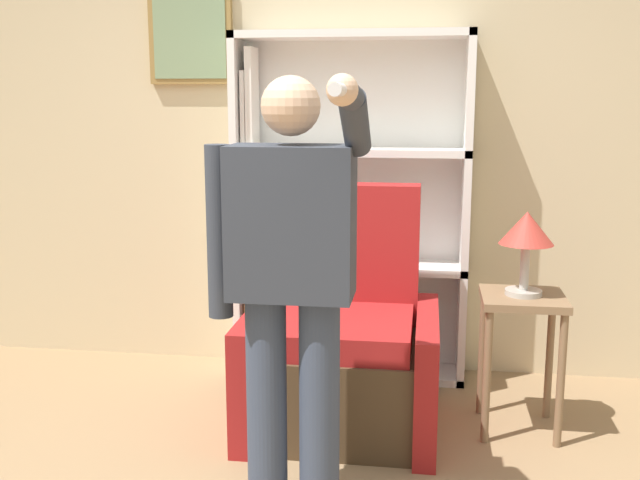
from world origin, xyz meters
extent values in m
cube|color=beige|center=(0.00, 2.03, 1.40)|extent=(8.00, 0.06, 2.80)
cube|color=olive|center=(-0.69, 1.98, 1.90)|extent=(0.47, 0.04, 0.55)
cube|color=gray|center=(-0.69, 1.96, 1.90)|extent=(0.41, 0.01, 0.49)
cube|color=white|center=(-0.39, 1.85, 0.94)|extent=(0.04, 0.28, 1.89)
cube|color=white|center=(0.85, 1.85, 0.94)|extent=(0.04, 0.28, 1.89)
cube|color=white|center=(0.23, 1.98, 0.94)|extent=(1.28, 0.01, 1.89)
cube|color=white|center=(0.23, 1.85, 0.02)|extent=(1.28, 0.28, 0.04)
cube|color=white|center=(0.23, 1.85, 0.63)|extent=(1.28, 0.28, 0.04)
cube|color=white|center=(0.23, 1.85, 1.26)|extent=(1.28, 0.28, 0.04)
cube|color=white|center=(0.23, 1.85, 1.87)|extent=(1.28, 0.28, 0.04)
cube|color=#9E7A47|center=(-0.34, 1.85, 0.27)|extent=(0.04, 0.16, 0.46)
cube|color=#337070|center=(-0.29, 1.85, 0.25)|extent=(0.05, 0.16, 0.41)
cube|color=#1E47B2|center=(-0.25, 1.85, 0.23)|extent=(0.03, 0.19, 0.37)
cube|color=#1E47B2|center=(-0.34, 1.85, 0.87)|extent=(0.04, 0.18, 0.43)
cube|color=#238438|center=(-0.31, 1.85, 0.87)|extent=(0.03, 0.19, 0.44)
cube|color=#9E7A47|center=(-0.26, 1.85, 0.85)|extent=(0.05, 0.19, 0.40)
cube|color=white|center=(-0.35, 1.85, 1.48)|extent=(0.02, 0.17, 0.41)
cube|color=white|center=(-0.31, 1.85, 1.55)|extent=(0.04, 0.18, 0.53)
cube|color=#4C3823|center=(0.26, 1.15, 0.22)|extent=(0.69, 0.74, 0.43)
cube|color=#A31E1E|center=(0.26, 1.11, 0.49)|extent=(0.65, 0.62, 0.12)
cube|color=#A31E1E|center=(0.26, 1.47, 0.67)|extent=(0.69, 0.16, 0.91)
cube|color=#A31E1E|center=(-0.13, 1.15, 0.28)|extent=(0.10, 0.82, 0.57)
cube|color=#A31E1E|center=(0.66, 1.15, 0.28)|extent=(0.10, 0.82, 0.57)
cylinder|color=#384256|center=(0.07, 0.38, 0.42)|extent=(0.15, 0.15, 0.85)
cylinder|color=#384256|center=(0.27, 0.38, 0.42)|extent=(0.15, 0.15, 0.85)
cube|color=#333842|center=(0.17, 0.38, 1.12)|extent=(0.44, 0.24, 0.54)
sphere|color=#DBAD89|center=(0.17, 0.38, 1.52)|extent=(0.21, 0.21, 0.21)
cylinder|color=#333842|center=(-0.09, 0.38, 1.07)|extent=(0.09, 0.09, 0.63)
cylinder|color=#333842|center=(0.40, 0.27, 1.47)|extent=(0.09, 0.28, 0.23)
cylinder|color=#333842|center=(0.40, 0.02, 1.56)|extent=(0.08, 0.27, 0.10)
sphere|color=#DBAD89|center=(0.40, -0.10, 1.57)|extent=(0.09, 0.09, 0.09)
cylinder|color=white|center=(0.40, -0.20, 1.57)|extent=(0.04, 0.15, 0.04)
cube|color=#846647|center=(1.09, 1.24, 0.64)|extent=(0.38, 0.38, 0.04)
cylinder|color=#846647|center=(0.93, 1.08, 0.31)|extent=(0.04, 0.04, 0.62)
cylinder|color=#846647|center=(1.25, 1.08, 0.31)|extent=(0.04, 0.04, 0.62)
cylinder|color=#846647|center=(0.93, 1.40, 0.31)|extent=(0.04, 0.04, 0.62)
cylinder|color=#846647|center=(1.25, 1.40, 0.31)|extent=(0.04, 0.04, 0.62)
cylinder|color=#B7B2A8|center=(1.09, 1.24, 0.67)|extent=(0.17, 0.17, 0.02)
cylinder|color=#B7B2A8|center=(1.09, 1.24, 0.79)|extent=(0.04, 0.04, 0.21)
cone|color=#B2382D|center=(1.09, 1.24, 0.97)|extent=(0.25, 0.25, 0.15)
camera|label=1|loc=(0.64, -2.18, 1.55)|focal=42.00mm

